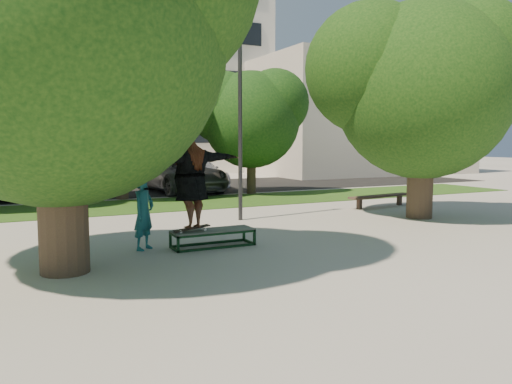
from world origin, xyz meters
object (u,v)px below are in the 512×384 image
grind_box (213,238)px  car_grey (181,174)px  bystander (144,213)px  bench (380,197)px  car_silver_b (196,173)px  tree_left (49,13)px  car_dark (10,182)px  lamppost (240,111)px  tree_right (419,80)px

grind_box → car_grey: size_ratio=0.31×
grind_box → bystander: 1.58m
bench → car_grey: size_ratio=0.49×
bystander → bench: size_ratio=0.57×
bench → car_silver_b: bearing=99.5°
tree_left → bystander: size_ratio=4.50×
bench → car_grey: car_grey is taller
grind_box → car_dark: 12.97m
grind_box → bench: size_ratio=0.64×
car_dark → lamppost: bearing=-53.9°
car_grey → tree_left: bearing=-121.7°
lamppost → grind_box: lamppost is taller
tree_right → bystander: bearing=-174.3°
bystander → car_dark: size_ratio=0.40×
lamppost → bench: size_ratio=2.19×
tree_left → grind_box: 5.37m
bench → car_dark: car_dark is taller
car_grey → grind_box: bearing=-109.8°
car_dark → grind_box: bearing=-69.3°
bench → car_grey: 9.44m
car_silver_b → tree_left: bearing=-120.2°
tree_right → bench: (0.70, 2.41, -3.74)m
tree_right → car_silver_b: tree_right is taller
lamppost → car_dark: 11.30m
car_grey → car_silver_b: size_ratio=1.16×
bench → car_grey: bearing=111.8°
tree_right → bench: 4.50m
tree_right → car_dark: 15.98m
grind_box → car_silver_b: (4.56, 13.92, 0.53)m
bystander → tree_right: bearing=-35.7°
tree_right → car_silver_b: 13.39m
car_silver_b → car_dark: bearing=-171.9°
lamppost → bench: bearing=5.1°
tree_left → car_dark: tree_left is taller
lamppost → bystander: bearing=-141.8°
car_silver_b → bench: bearing=-75.4°
lamppost → car_dark: (-6.00, 9.24, -2.50)m
tree_left → bench: (10.91, 4.40, -4.07)m
bench → grind_box: bearing=-162.4°
grind_box → bench: (7.70, 3.61, 0.17)m
bench → car_silver_b: (-3.14, 10.31, 0.36)m
tree_left → bystander: (1.79, 1.15, -3.63)m
tree_left → grind_box: size_ratio=3.95×
lamppost → car_dark: bearing=123.0°
tree_right → bench: bearing=73.8°
tree_left → tree_right: bearing=11.0°
grind_box → tree_right: bearing=9.7°
tree_left → car_grey: bearing=63.5°
tree_left → grind_box: bearing=13.9°
tree_left → car_grey: tree_left is taller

